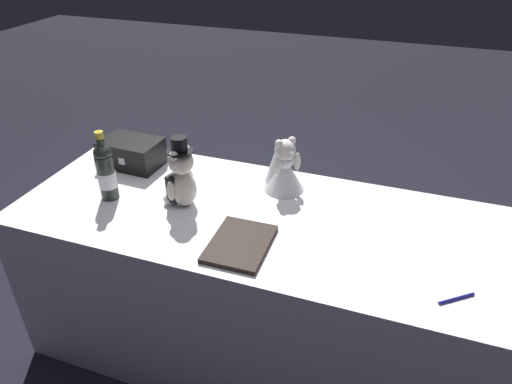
% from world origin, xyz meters
% --- Properties ---
extents(ground_plane, '(12.00, 12.00, 0.00)m').
position_xyz_m(ground_plane, '(0.00, 0.00, 0.00)').
color(ground_plane, black).
extents(reception_table, '(1.88, 0.76, 0.73)m').
position_xyz_m(reception_table, '(0.00, 0.00, 0.37)').
color(reception_table, white).
rests_on(reception_table, ground_plane).
extents(teddy_bear_groom, '(0.14, 0.14, 0.29)m').
position_xyz_m(teddy_bear_groom, '(-0.30, -0.03, 0.85)').
color(teddy_bear_groom, silver).
rests_on(teddy_bear_groom, reception_table).
extents(teddy_bear_bride, '(0.22, 0.21, 0.23)m').
position_xyz_m(teddy_bear_bride, '(0.04, 0.22, 0.83)').
color(teddy_bear_bride, white).
rests_on(teddy_bear_bride, reception_table).
extents(champagne_bottle, '(0.07, 0.07, 0.29)m').
position_xyz_m(champagne_bottle, '(-0.60, -0.08, 0.85)').
color(champagne_bottle, '#283129').
rests_on(champagne_bottle, reception_table).
extents(signing_pen, '(0.11, 0.09, 0.01)m').
position_xyz_m(signing_pen, '(0.72, -0.23, 0.74)').
color(signing_pen, navy).
rests_on(signing_pen, reception_table).
extents(gift_case_black, '(0.27, 0.19, 0.12)m').
position_xyz_m(gift_case_black, '(-0.66, 0.19, 0.79)').
color(gift_case_black, black).
rests_on(gift_case_black, reception_table).
extents(guestbook, '(0.20, 0.27, 0.02)m').
position_xyz_m(guestbook, '(0.01, -0.20, 0.74)').
color(guestbook, black).
rests_on(guestbook, reception_table).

